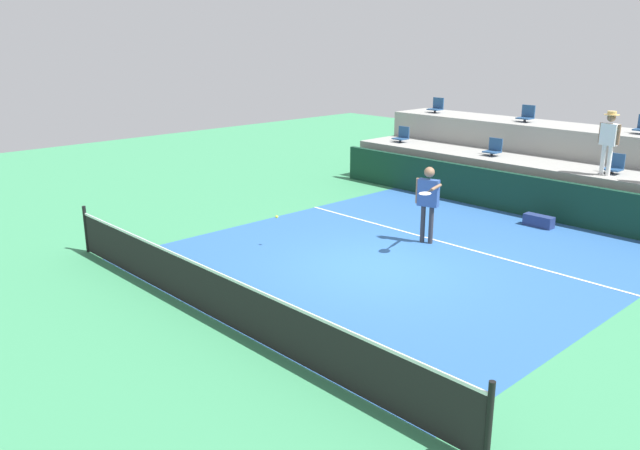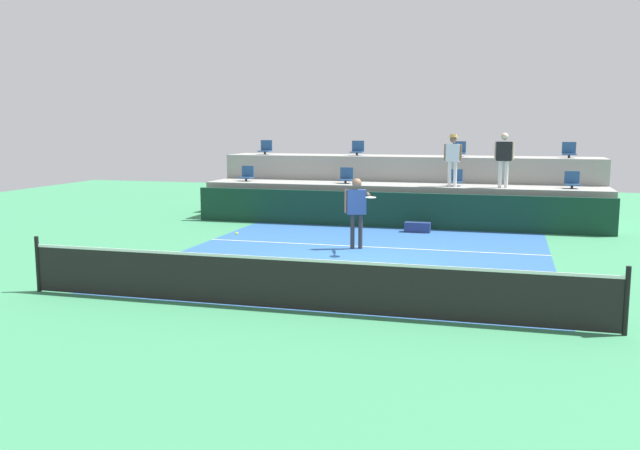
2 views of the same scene
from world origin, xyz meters
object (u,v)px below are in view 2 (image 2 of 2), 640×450
at_px(stadium_chair_upper_far_left, 266,148).
at_px(stadium_chair_upper_far_right, 569,151).
at_px(stadium_chair_lower_far_left, 247,175).
at_px(tennis_ball, 236,234).
at_px(spectator_with_hat, 453,155).
at_px(stadium_chair_upper_right, 459,150).
at_px(equipment_bag, 417,227).
at_px(spectator_in_white, 504,155).
at_px(tennis_player, 357,205).
at_px(stadium_chair_lower_far_right, 572,181).
at_px(stadium_chair_lower_right, 455,179).
at_px(stadium_chair_lower_left, 346,177).
at_px(stadium_chair_upper_left, 357,149).

distance_m(stadium_chair_upper_far_left, stadium_chair_upper_far_right, 10.60).
relative_size(stadium_chair_lower_far_left, tennis_ball, 7.65).
distance_m(stadium_chair_lower_far_left, spectator_with_hat, 7.11).
bearing_deg(stadium_chair_upper_far_left, stadium_chair_lower_far_left, -91.51).
bearing_deg(stadium_chair_upper_far_right, stadium_chair_upper_right, 180.00).
bearing_deg(equipment_bag, spectator_in_white, 33.53).
relative_size(tennis_player, spectator_with_hat, 1.11).
height_order(stadium_chair_lower_far_right, stadium_chair_upper_right, stadium_chair_upper_right).
bearing_deg(stadium_chair_lower_right, tennis_ball, -118.33).
distance_m(stadium_chair_lower_left, equipment_bag, 3.57).
height_order(stadium_chair_lower_far_left, stadium_chair_upper_far_left, stadium_chair_upper_far_left).
xyz_separation_m(stadium_chair_lower_far_right, stadium_chair_upper_right, (-3.55, 1.80, 0.85)).
bearing_deg(stadium_chair_upper_left, stadium_chair_lower_right, -26.57).
height_order(stadium_chair_lower_far_right, stadium_chair_upper_left, stadium_chair_upper_left).
bearing_deg(stadium_chair_lower_far_left, stadium_chair_upper_right, 14.24).
bearing_deg(stadium_chair_upper_left, stadium_chair_upper_far_left, 180.00).
xyz_separation_m(spectator_with_hat, tennis_ball, (-4.20, -7.53, -1.51)).
xyz_separation_m(spectator_in_white, tennis_ball, (-5.74, -7.53, -1.54)).
xyz_separation_m(stadium_chair_upper_far_left, stadium_chair_upper_left, (3.48, 0.00, 0.00)).
bearing_deg(tennis_ball, stadium_chair_lower_far_left, 109.85).
distance_m(stadium_chair_lower_far_right, spectator_with_hat, 3.69).
relative_size(stadium_chair_lower_far_left, stadium_chair_upper_right, 1.00).
xyz_separation_m(stadium_chair_lower_left, stadium_chair_lower_far_right, (7.10, 0.00, 0.00)).
bearing_deg(spectator_with_hat, stadium_chair_lower_right, 79.71).
xyz_separation_m(stadium_chair_upper_left, stadium_chair_upper_far_right, (7.13, 0.00, 0.00)).
xyz_separation_m(stadium_chair_upper_far_right, tennis_player, (-5.60, -6.97, -1.18)).
height_order(stadium_chair_upper_left, spectator_in_white, spectator_in_white).
bearing_deg(spectator_with_hat, stadium_chair_upper_far_right, 31.26).
height_order(tennis_player, spectator_with_hat, spectator_with_hat).
relative_size(stadium_chair_lower_right, stadium_chair_upper_far_right, 1.00).
bearing_deg(stadium_chair_lower_right, stadium_chair_upper_right, 90.96).
bearing_deg(stadium_chair_upper_right, stadium_chair_upper_far_left, 180.00).
height_order(stadium_chair_upper_left, stadium_chair_upper_far_right, same).
bearing_deg(stadium_chair_upper_far_right, tennis_player, -128.79).
bearing_deg(stadium_chair_upper_far_left, spectator_in_white, -14.32).
bearing_deg(stadium_chair_lower_right, stadium_chair_lower_far_left, 180.00).
bearing_deg(stadium_chair_upper_far_left, tennis_ball, -73.86).
distance_m(stadium_chair_upper_left, stadium_chair_upper_right, 3.57).
bearing_deg(spectator_in_white, stadium_chair_upper_far_left, 165.68).
xyz_separation_m(stadium_chair_lower_far_left, stadium_chair_lower_left, (3.54, 0.00, 0.00)).
bearing_deg(tennis_ball, equipment_bag, 60.64).
xyz_separation_m(stadium_chair_lower_far_right, stadium_chair_upper_far_right, (0.01, 1.80, 0.85)).
relative_size(stadium_chair_lower_right, stadium_chair_lower_far_right, 1.00).
bearing_deg(stadium_chair_lower_far_left, tennis_ball, -70.15).
bearing_deg(stadium_chair_upper_right, stadium_chair_upper_far_right, 0.00).
relative_size(stadium_chair_upper_far_left, equipment_bag, 0.68).
relative_size(stadium_chair_upper_left, tennis_ball, 7.65).
bearing_deg(stadium_chair_upper_far_right, stadium_chair_lower_far_left, -170.41).
distance_m(stadium_chair_lower_left, stadium_chair_upper_right, 4.08).
bearing_deg(spectator_in_white, tennis_player, -126.57).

